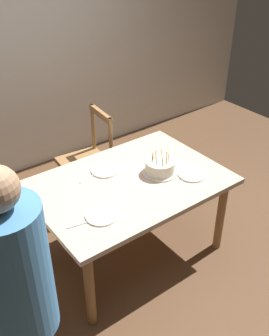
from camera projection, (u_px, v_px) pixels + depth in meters
name	position (u px, v px, depth m)	size (l,w,h in m)	color
ground	(130.00, 250.00, 3.44)	(6.40, 6.40, 0.00)	brown
back_wall	(21.00, 52.00, 3.99)	(6.40, 0.10, 2.60)	beige
dining_table	(129.00, 190.00, 3.10)	(1.48, 1.03, 0.73)	beige
birthday_cake	(160.00, 167.00, 3.12)	(0.28, 0.28, 0.17)	silver
plate_near_celebrant	(101.00, 216.00, 2.68)	(0.22, 0.22, 0.01)	white
plate_far_side	(105.00, 171.00, 3.17)	(0.22, 0.22, 0.01)	white
plate_near_guest	(192.00, 175.00, 3.12)	(0.22, 0.22, 0.01)	white
fork_near_celebrant	(80.00, 224.00, 2.62)	(0.18, 0.02, 0.01)	silver
fork_far_side	(88.00, 178.00, 3.08)	(0.18, 0.02, 0.01)	silver
chair_spindle_back	(87.00, 162.00, 3.81)	(0.48, 0.48, 0.95)	#9E7042
person_celebrant	(21.00, 302.00, 1.80)	(0.32, 0.32, 1.69)	#262328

